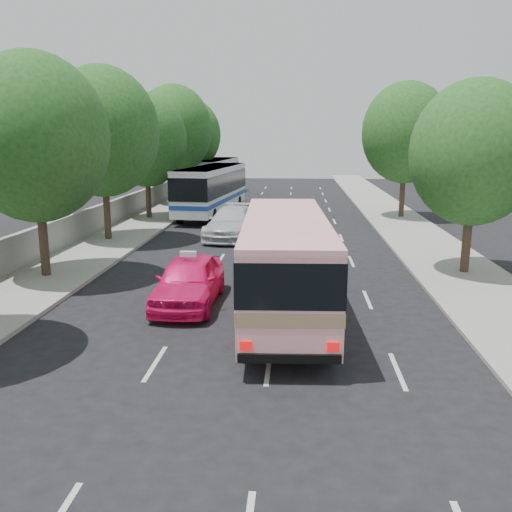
# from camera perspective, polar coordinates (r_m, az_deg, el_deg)

# --- Properties ---
(ground) EXTENTS (120.00, 120.00, 0.00)m
(ground) POSITION_cam_1_polar(r_m,az_deg,el_deg) (15.81, -1.95, -8.53)
(ground) COLOR black
(ground) RESTS_ON ground
(sidewalk_left) EXTENTS (4.00, 90.00, 0.15)m
(sidewalk_left) POSITION_cam_1_polar(r_m,az_deg,el_deg) (36.55, -11.84, 3.44)
(sidewalk_left) COLOR #9E998E
(sidewalk_left) RESTS_ON ground
(sidewalk_right) EXTENTS (4.00, 90.00, 0.12)m
(sidewalk_right) POSITION_cam_1_polar(r_m,az_deg,el_deg) (35.78, 15.36, 3.04)
(sidewalk_right) COLOR #9E998E
(sidewalk_right) RESTS_ON ground
(low_wall) EXTENTS (0.30, 90.00, 1.50)m
(low_wall) POSITION_cam_1_polar(r_m,az_deg,el_deg) (36.98, -14.59, 4.70)
(low_wall) COLOR #9E998E
(low_wall) RESTS_ON sidewalk_left
(tree_left_b) EXTENTS (5.70, 5.70, 8.88)m
(tree_left_b) POSITION_cam_1_polar(r_m,az_deg,el_deg) (22.94, -22.20, 11.97)
(tree_left_b) COLOR #38281E
(tree_left_b) RESTS_ON ground
(tree_left_c) EXTENTS (6.00, 6.00, 9.35)m
(tree_left_c) POSITION_cam_1_polar(r_m,az_deg,el_deg) (30.40, -15.81, 12.91)
(tree_left_c) COLOR #38281E
(tree_left_c) RESTS_ON ground
(tree_left_d) EXTENTS (5.52, 5.52, 8.60)m
(tree_left_d) POSITION_cam_1_polar(r_m,az_deg,el_deg) (37.99, -11.44, 12.22)
(tree_left_d) COLOR #38281E
(tree_left_d) RESTS_ON ground
(tree_left_e) EXTENTS (6.30, 6.30, 9.82)m
(tree_left_e) POSITION_cam_1_polar(r_m,az_deg,el_deg) (45.74, -8.60, 13.33)
(tree_left_e) COLOR #38281E
(tree_left_e) RESTS_ON ground
(tree_left_f) EXTENTS (5.88, 5.88, 9.16)m
(tree_left_f) POSITION_cam_1_polar(r_m,az_deg,el_deg) (53.60, -6.87, 12.79)
(tree_left_f) COLOR #38281E
(tree_left_f) RESTS_ON ground
(tree_right_near) EXTENTS (5.10, 5.10, 7.95)m
(tree_right_near) POSITION_cam_1_polar(r_m,az_deg,el_deg) (23.71, 22.24, 10.47)
(tree_right_near) COLOR #38281E
(tree_right_near) RESTS_ON ground
(tree_right_far) EXTENTS (6.00, 6.00, 9.35)m
(tree_right_far) POSITION_cam_1_polar(r_m,az_deg,el_deg) (39.32, 15.64, 12.73)
(tree_right_far) COLOR #38281E
(tree_right_far) RESTS_ON ground
(pink_bus) EXTENTS (3.01, 10.16, 3.21)m
(pink_bus) POSITION_cam_1_polar(r_m,az_deg,el_deg) (17.15, 3.09, 0.10)
(pink_bus) COLOR #FFA4AD
(pink_bus) RESTS_ON ground
(pink_taxi) EXTENTS (2.04, 4.97, 1.69)m
(pink_taxi) POSITION_cam_1_polar(r_m,az_deg,el_deg) (18.67, -7.07, -2.58)
(pink_taxi) COLOR #FE166D
(pink_taxi) RESTS_ON ground
(white_pickup) EXTENTS (3.05, 6.18, 1.73)m
(white_pickup) POSITION_cam_1_polar(r_m,az_deg,el_deg) (30.82, -2.50, 3.53)
(white_pickup) COLOR silver
(white_pickup) RESTS_ON ground
(tour_coach_front) EXTENTS (3.75, 12.00, 3.53)m
(tour_coach_front) POSITION_cam_1_polar(r_m,az_deg,el_deg) (39.54, -4.65, 7.33)
(tour_coach_front) COLOR silver
(tour_coach_front) RESTS_ON ground
(tour_coach_rear) EXTENTS (3.39, 11.79, 3.48)m
(tour_coach_rear) POSITION_cam_1_polar(r_m,az_deg,el_deg) (52.93, -4.34, 8.61)
(tour_coach_rear) COLOR silver
(tour_coach_rear) RESTS_ON ground
(taxi_roof_sign) EXTENTS (0.55, 0.18, 0.18)m
(taxi_roof_sign) POSITION_cam_1_polar(r_m,az_deg,el_deg) (18.45, -7.15, 0.22)
(taxi_roof_sign) COLOR silver
(taxi_roof_sign) RESTS_ON pink_taxi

